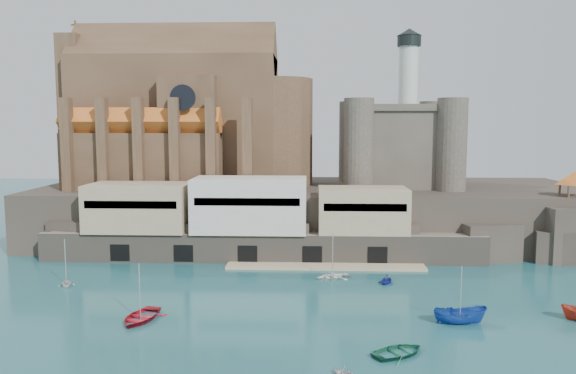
# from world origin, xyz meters

# --- Properties ---
(ground) EXTENTS (300.00, 300.00, 0.00)m
(ground) POSITION_xyz_m (0.00, 0.00, 0.00)
(ground) COLOR #194D53
(ground) RESTS_ON ground
(promontory) EXTENTS (100.00, 36.00, 10.00)m
(promontory) POSITION_xyz_m (-0.19, 39.37, 4.92)
(promontory) COLOR #29231E
(promontory) RESTS_ON ground
(quay) EXTENTS (70.00, 12.00, 13.05)m
(quay) POSITION_xyz_m (-10.19, 23.07, 6.07)
(quay) COLOR #6E6458
(quay) RESTS_ON ground
(church) EXTENTS (47.00, 25.93, 30.51)m
(church) POSITION_xyz_m (-24.13, 41.85, 22.13)
(church) COLOR #483322
(church) RESTS_ON promontory
(castle_keep) EXTENTS (21.20, 21.20, 29.30)m
(castle_keep) POSITION_xyz_m (16.08, 41.08, 18.31)
(castle_keep) COLOR #453F36
(castle_keep) RESTS_ON promontory
(rock_outcrop) EXTENTS (14.50, 10.50, 8.70)m
(rock_outcrop) POSITION_xyz_m (42.00, 25.84, 4.02)
(rock_outcrop) COLOR #29231E
(rock_outcrop) RESTS_ON ground
(pavilion) EXTENTS (6.40, 6.40, 5.40)m
(pavilion) POSITION_xyz_m (42.00, 26.00, 12.73)
(pavilion) COLOR #483322
(pavilion) RESTS_ON rock_outcrop
(boat_0) EXTENTS (4.78, 2.23, 6.45)m
(boat_0) POSITION_xyz_m (-19.10, -5.69, 0.00)
(boat_0) COLOR #B51827
(boat_0) RESTS_ON ground
(boat_2) EXTENTS (2.39, 2.33, 5.86)m
(boat_2) POSITION_xyz_m (16.03, -5.40, 0.00)
(boat_2) COLOR #163F9D
(boat_2) RESTS_ON ground
(boat_3) EXTENTS (3.09, 4.02, 5.61)m
(boat_3) POSITION_xyz_m (8.14, -13.92, 0.00)
(boat_3) COLOR #1E674D
(boat_3) RESTS_ON ground
(boat_4) EXTENTS (2.95, 2.42, 2.95)m
(boat_4) POSITION_xyz_m (-32.98, 6.84, 0.00)
(boat_4) COLOR silver
(boat_4) RESTS_ON ground
(boat_6) EXTENTS (2.33, 3.70, 5.01)m
(boat_6) POSITION_xyz_m (2.84, 12.08, 0.00)
(boat_6) COLOR white
(boat_6) RESTS_ON ground
(boat_7) EXTENTS (3.04, 2.66, 3.01)m
(boat_7) POSITION_xyz_m (10.08, 9.78, 0.00)
(boat_7) COLOR navy
(boat_7) RESTS_ON ground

